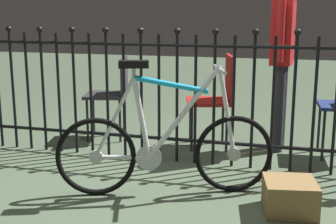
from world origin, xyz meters
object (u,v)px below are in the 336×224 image
(display_crate, at_px, (290,196))
(bicycle, at_px, (165,146))
(chair_red, at_px, (217,93))
(chair_charcoal, at_px, (113,89))
(person_visitor, at_px, (282,48))

(display_crate, bearing_deg, bicycle, 174.10)
(chair_red, relative_size, display_crate, 2.71)
(bicycle, xyz_separation_m, chair_red, (0.15, 1.25, 0.17))
(chair_charcoal, height_order, person_visitor, person_visitor)
(chair_charcoal, bearing_deg, bicycle, -54.60)
(bicycle, xyz_separation_m, display_crate, (0.85, -0.09, -0.24))
(bicycle, xyz_separation_m, person_visitor, (0.71, 1.32, 0.59))
(chair_charcoal, distance_m, display_crate, 2.26)
(chair_charcoal, distance_m, person_visitor, 1.68)
(chair_red, distance_m, display_crate, 1.57)
(chair_red, bearing_deg, person_visitor, 7.79)
(chair_red, height_order, person_visitor, person_visitor)
(bicycle, distance_m, display_crate, 0.89)
(display_crate, bearing_deg, chair_red, 117.82)
(chair_red, relative_size, person_visitor, 0.55)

